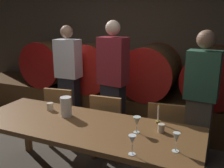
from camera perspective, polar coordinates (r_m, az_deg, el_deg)
The scene contains 20 objects.
back_wall at distance 4.73m, azimuth 5.01°, elevation 10.01°, with size 6.97×0.24×2.78m, color brown.
barrel_shelf at distance 4.46m, azimuth 2.41°, elevation -5.01°, with size 6.27×0.90×0.55m, color brown.
wine_barrel_far_left at distance 4.97m, azimuth -13.30°, elevation 4.91°, with size 0.84×0.92×0.84m.
wine_barrel_center_left at distance 4.47m, azimuth -3.29°, elevation 4.16°, with size 0.84×0.92×0.84m.
wine_barrel_center_right at distance 4.13m, azimuth 9.02°, elevation 3.06°, with size 0.84×0.92×0.84m.
wine_barrel_far_right at distance 4.00m, azimuth 21.96°, elevation 1.76°, with size 0.84×0.92×0.84m.
dining_table at distance 2.64m, azimuth -6.42°, elevation -10.51°, with size 2.38×0.84×0.74m.
chair_left at distance 3.61m, azimuth -11.19°, elevation -6.67°, with size 0.45×0.45×0.88m.
chair_center at distance 3.25m, azimuth -0.82°, elevation -8.95°, with size 0.43×0.43×0.88m.
chair_right at distance 3.07m, azimuth 12.05°, elevation -10.78°, with size 0.45×0.45×0.88m.
guest_left at distance 4.04m, azimuth -9.83°, elevation 1.31°, with size 0.38×0.24×1.69m.
guest_center at distance 3.43m, azimuth 0.21°, elevation -0.12°, with size 0.41×0.28×1.77m.
guest_right at distance 3.23m, azimuth 19.57°, elevation -2.93°, with size 0.40×0.27×1.67m.
candle_center at distance 2.65m, azimuth 10.49°, elevation -7.55°, with size 0.05×0.05×0.22m.
pitcher at distance 2.81m, azimuth -10.47°, elevation -5.10°, with size 0.12×0.12×0.22m.
wine_glass_left at distance 2.40m, azimuth 5.69°, elevation -8.55°, with size 0.08×0.08×0.16m.
wine_glass_center at distance 2.03m, azimuth 4.65°, elevation -12.73°, with size 0.06×0.06×0.17m.
wine_glass_right at distance 2.14m, azimuth 14.50°, elevation -11.93°, with size 0.06×0.06×0.17m.
cup_left at distance 3.05m, azimuth -13.95°, elevation -5.00°, with size 0.08×0.08×0.09m, color beige.
cup_right at distance 2.47m, azimuth 11.17°, elevation -9.83°, with size 0.06×0.06×0.08m, color beige.
Camera 1 is at (1.50, -1.82, 1.82)m, focal length 40.04 mm.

